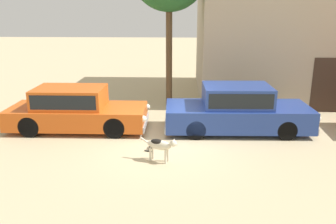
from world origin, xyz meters
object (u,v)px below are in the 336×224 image
at_px(parked_sedan_second, 237,109).
at_px(stray_cat, 153,145).
at_px(parked_sedan_nearest, 75,109).
at_px(stray_dog_spotted, 160,145).

distance_m(parked_sedan_second, stray_cat, 3.11).
height_order(parked_sedan_nearest, parked_sedan_second, parked_sedan_second).
relative_size(parked_sedan_second, stray_cat, 7.73).
bearing_deg(stray_dog_spotted, stray_cat, 128.25).
bearing_deg(stray_cat, parked_sedan_second, -44.87).
xyz_separation_m(parked_sedan_second, stray_cat, (-2.60, -1.57, -0.67)).
xyz_separation_m(parked_sedan_nearest, stray_cat, (2.67, -1.47, -0.64)).
bearing_deg(stray_cat, parked_sedan_nearest, 75.16).
bearing_deg(parked_sedan_nearest, parked_sedan_second, 0.43).
height_order(parked_sedan_nearest, stray_dog_spotted, parked_sedan_nearest).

